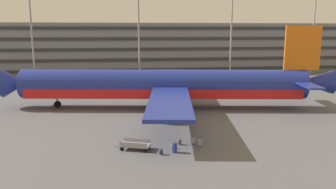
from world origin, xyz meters
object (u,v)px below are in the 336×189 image
at_px(baggage_cart, 135,145).
at_px(suitcase_silver, 200,142).
at_px(suitcase_navy, 175,148).
at_px(airliner, 166,85).
at_px(suitcase_purple, 193,141).
at_px(backpack_orange, 179,142).
at_px(backpack_large, 173,146).
at_px(backpack_black, 161,152).

bearing_deg(baggage_cart, suitcase_silver, 0.60).
height_order(suitcase_silver, suitcase_navy, suitcase_navy).
height_order(suitcase_silver, baggage_cart, suitcase_silver).
bearing_deg(suitcase_silver, airliner, 93.96).
relative_size(airliner, suitcase_purple, 53.16).
distance_m(suitcase_silver, backpack_orange, 1.90).
xyz_separation_m(suitcase_navy, suitcase_purple, (2.01, 1.82, -0.08)).
bearing_deg(backpack_large, suitcase_purple, 21.75).
relative_size(suitcase_navy, backpack_orange, 1.84).
distance_m(suitcase_silver, baggage_cart, 5.86).
height_order(backpack_large, baggage_cart, baggage_cart).
height_order(suitcase_purple, backpack_orange, suitcase_purple).
distance_m(suitcase_purple, backpack_orange, 1.28).
bearing_deg(backpack_orange, backpack_large, -130.82).
bearing_deg(suitcase_purple, backpack_large, -158.25).
distance_m(airliner, backpack_black, 17.54).
bearing_deg(suitcase_purple, suitcase_silver, -47.63).
distance_m(backpack_black, baggage_cart, 2.61).
relative_size(airliner, baggage_cart, 13.16).
bearing_deg(backpack_orange, baggage_cart, -170.07).
distance_m(airliner, suitcase_purple, 15.17).
height_order(airliner, suitcase_purple, airliner).
relative_size(backpack_black, backpack_large, 1.19).
xyz_separation_m(suitcase_purple, backpack_large, (-2.05, -0.82, -0.16)).
distance_m(airliner, baggage_cart, 16.47).
bearing_deg(airliner, backpack_orange, -92.74).
height_order(suitcase_silver, backpack_large, suitcase_silver).
relative_size(suitcase_navy, backpack_large, 2.28).
bearing_deg(suitcase_navy, backpack_large, 92.25).
bearing_deg(suitcase_purple, suitcase_navy, -137.95).
height_order(airliner, suitcase_navy, airliner).
xyz_separation_m(suitcase_silver, backpack_black, (-3.77, -1.62, -0.12)).
bearing_deg(suitcase_silver, backpack_orange, 159.87).
relative_size(backpack_orange, backpack_large, 1.24).
height_order(suitcase_navy, backpack_black, suitcase_navy).
bearing_deg(airliner, backpack_black, -98.98).
bearing_deg(baggage_cart, backpack_black, -36.74).
relative_size(suitcase_silver, backpack_black, 1.53).
bearing_deg(backpack_black, airliner, 81.02).
relative_size(suitcase_purple, backpack_orange, 1.46).
bearing_deg(suitcase_navy, airliner, 85.02).
xyz_separation_m(suitcase_navy, baggage_cart, (-3.33, 1.19, -0.01)).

